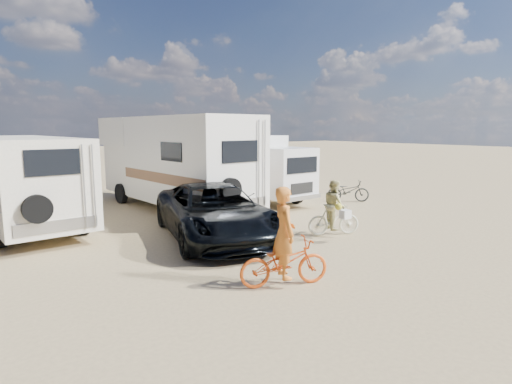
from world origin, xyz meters
TOP-DOWN VIEW (x-y plane):
  - ground at (0.00, 0.00)m, footprint 140.00×140.00m
  - rv_main at (-0.15, 7.21)m, footprint 3.33×8.55m
  - rv_left at (-5.42, 7.01)m, footprint 2.91×7.56m
  - box_truck at (3.41, 7.06)m, footprint 2.48×6.43m
  - dark_suv at (-1.16, 2.25)m, footprint 3.88×6.11m
  - bike_man at (-1.86, -1.79)m, footprint 1.95×1.24m
  - bike_woman at (1.93, 0.56)m, footprint 1.62×1.06m
  - rider_man at (-1.86, -1.79)m, footprint 0.65×0.79m
  - rider_woman at (1.93, 0.56)m, footprint 0.81×0.89m
  - bike_parked at (6.65, 4.33)m, footprint 1.77×1.60m
  - cooler at (-0.02, 3.99)m, footprint 0.65×0.52m
  - crate at (0.43, 2.07)m, footprint 0.49×0.49m

SIDE VIEW (x-z plane):
  - ground at x=0.00m, z-range 0.00..0.00m
  - crate at x=0.43m, z-range 0.00..0.34m
  - cooler at x=-0.02m, z-range 0.00..0.46m
  - bike_parked at x=6.65m, z-range 0.00..0.94m
  - bike_woman at x=1.93m, z-range 0.00..0.95m
  - bike_man at x=-1.86m, z-range 0.00..0.97m
  - rider_woman at x=1.93m, z-range 0.00..1.48m
  - dark_suv at x=-1.16m, z-range 0.00..1.57m
  - rider_man at x=-1.86m, z-range 0.00..1.85m
  - box_truck at x=3.41m, z-range 0.00..2.85m
  - rv_left at x=-5.42m, z-range 0.00..2.88m
  - rv_main at x=-0.15m, z-range 0.00..3.59m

